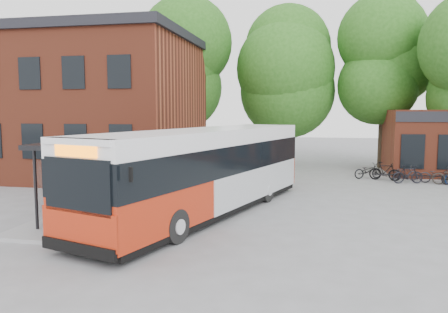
% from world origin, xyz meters
% --- Properties ---
extents(ground, '(100.00, 100.00, 0.00)m').
position_xyz_m(ground, '(0.00, 0.00, 0.00)').
color(ground, slate).
extents(station_building, '(18.40, 10.40, 8.50)m').
position_xyz_m(station_building, '(-13.00, 9.00, 4.25)').
color(station_building, maroon).
rests_on(station_building, ground).
extents(bus_shelter, '(3.60, 7.00, 2.90)m').
position_xyz_m(bus_shelter, '(-4.50, -1.00, 1.45)').
color(bus_shelter, black).
rests_on(bus_shelter, ground).
extents(bike_rail, '(5.20, 0.10, 0.38)m').
position_xyz_m(bike_rail, '(9.28, 10.00, 0.19)').
color(bike_rail, black).
rests_on(bike_rail, ground).
extents(tree_0, '(7.92, 7.92, 11.00)m').
position_xyz_m(tree_0, '(-6.00, 16.00, 5.50)').
color(tree_0, '#215216').
rests_on(tree_0, ground).
extents(tree_1, '(7.92, 7.92, 10.40)m').
position_xyz_m(tree_1, '(1.00, 17.00, 5.20)').
color(tree_1, '#215216').
rests_on(tree_1, ground).
extents(tree_2, '(7.92, 7.92, 11.00)m').
position_xyz_m(tree_2, '(8.00, 16.00, 5.50)').
color(tree_2, '#215216').
rests_on(tree_2, ground).
extents(city_bus, '(6.41, 13.02, 3.25)m').
position_xyz_m(city_bus, '(-0.66, 0.27, 1.63)').
color(city_bus, '#AD270F').
rests_on(city_bus, ground).
extents(bicycle_0, '(1.80, 1.25, 0.90)m').
position_xyz_m(bicycle_0, '(6.53, 10.65, 0.45)').
color(bicycle_0, black).
rests_on(bicycle_0, ground).
extents(bicycle_1, '(1.81, 1.06, 1.05)m').
position_xyz_m(bicycle_1, '(7.39, 10.10, 0.52)').
color(bicycle_1, black).
rests_on(bicycle_1, ground).
extents(bicycle_2, '(1.68, 0.95, 0.84)m').
position_xyz_m(bicycle_2, '(8.44, 10.59, 0.42)').
color(bicycle_2, '#27272A').
rests_on(bicycle_2, ground).
extents(bicycle_3, '(1.72, 0.82, 1.00)m').
position_xyz_m(bicycle_3, '(8.44, 9.23, 0.50)').
color(bicycle_3, black).
rests_on(bicycle_3, ground).
extents(bicycle_4, '(1.87, 1.14, 0.93)m').
position_xyz_m(bicycle_4, '(9.98, 9.51, 0.46)').
color(bicycle_4, black).
rests_on(bicycle_4, ground).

